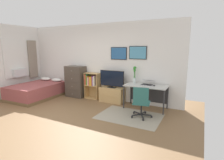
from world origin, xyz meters
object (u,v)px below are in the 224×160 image
bed (37,90)px  laptop (148,83)px  dresser (76,82)px  bamboo_vase (135,74)px  television (112,79)px  desk (147,89)px  wine_glass (135,80)px  bookshelf (92,83)px  office_chair (141,101)px  computer_mouse (154,85)px  tv_stand (112,95)px

bed → laptop: size_ratio=4.77×
dresser → bamboo_vase: bamboo_vase is taller
bed → television: (2.78, 0.76, 0.54)m
desk → bamboo_vase: (-0.46, 0.13, 0.41)m
dresser → wine_glass: bearing=-3.0°
desk → laptop: 0.19m
television → desk: (1.23, -0.02, -0.20)m
desk → bookshelf: bearing=177.7°
bed → bamboo_vase: bamboo_vase is taller
bamboo_vase → bed: bearing=-166.2°
desk → wine_glass: (-0.36, -0.10, 0.26)m
bookshelf → television: (0.86, -0.07, 0.23)m
television → office_chair: size_ratio=1.03×
television → laptop: (1.25, 0.00, -0.01)m
bed → computer_mouse: computer_mouse is taller
laptop → wine_glass: size_ratio=2.34×
television → desk: bearing=-0.8°
computer_mouse → bed: bearing=-171.2°
bed → bamboo_vase: bearing=11.8°
tv_stand → television: bearing=-90.0°
computer_mouse → office_chair: bearing=-99.9°
bed → wine_glass: 3.75m
bamboo_vase → dresser: bearing=-177.4°
bed → bookshelf: bearing=21.3°
dresser → laptop: size_ratio=2.79×
bamboo_vase → computer_mouse: bearing=-17.1°
dresser → television: size_ratio=1.32×
bamboo_vase → wine_glass: size_ratio=2.94×
laptop → wine_glass: wine_glass is taller
computer_mouse → bamboo_vase: bearing=162.9°
television → bed: bearing=-164.7°
computer_mouse → bamboo_vase: 0.78m
laptop → bed: bearing=-161.6°
computer_mouse → bamboo_vase: bamboo_vase is taller
bed → bookshelf: 2.11m
office_chair → wine_glass: size_ratio=4.78×
television → computer_mouse: size_ratio=8.55×
office_chair → laptop: size_ratio=2.04×
dresser → laptop: bearing=-0.1°
office_chair → bookshelf: bearing=145.7°
bed → bamboo_vase: (3.55, 0.87, 0.76)m
bed → dresser: dresser is taller
bookshelf → computer_mouse: bookshelf is taller
bed → desk: bearing=8.4°
bed → tv_stand: 2.89m
bookshelf → office_chair: (2.20, -0.95, -0.12)m
bed → television: size_ratio=2.26×
television → desk: television is taller
bookshelf → tv_stand: bookshelf is taller
dresser → television: bearing=-0.3°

